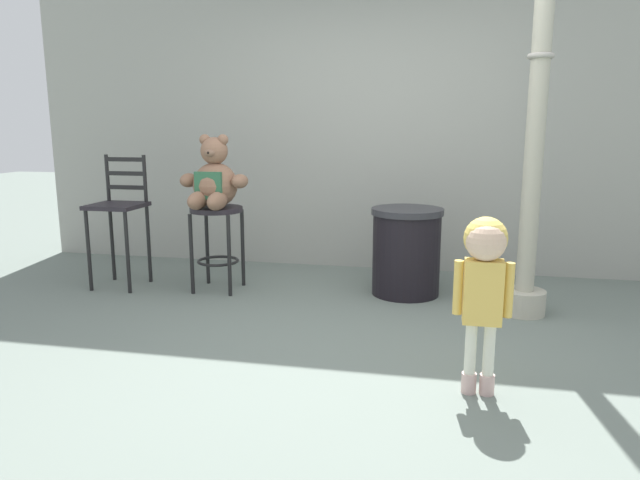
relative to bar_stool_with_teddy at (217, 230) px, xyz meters
name	(u,v)px	position (x,y,z in m)	size (l,w,h in m)	color
ground_plane	(334,348)	(1.20, -1.10, -0.51)	(24.00, 24.00, 0.00)	slate
building_wall	(379,59)	(1.20, 1.17, 1.46)	(6.87, 0.30, 3.95)	#9C9D93
bar_stool_with_teddy	(217,230)	(0.00, 0.00, 0.00)	(0.43, 0.43, 0.70)	black
teddy_bear	(214,181)	(0.00, -0.03, 0.41)	(0.57, 0.51, 0.59)	#89634C
child_walking	(484,267)	(2.04, -1.54, 0.15)	(0.29, 0.23, 0.92)	#CEAAA3
trash_bin	(406,251)	(1.55, 0.19, -0.16)	(0.58, 0.58, 0.71)	black
lamppost	(535,137)	(2.44, -0.15, 0.77)	(0.31, 0.31, 3.17)	#B1AD9B
bar_chair_empty	(119,212)	(-0.86, -0.05, 0.13)	(0.42, 0.42, 1.12)	black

